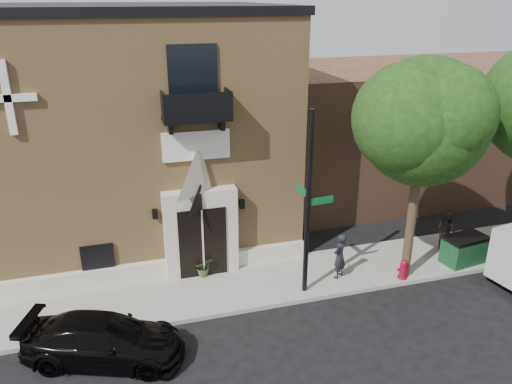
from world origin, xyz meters
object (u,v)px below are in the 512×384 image
at_px(fire_hydrant, 403,269).
at_px(pedestrian_near, 340,256).
at_px(black_sedan, 104,340).
at_px(dumpster, 464,249).
at_px(pedestrian_far, 446,230).
at_px(street_sign, 308,205).

height_order(fire_hydrant, pedestrian_near, pedestrian_near).
relative_size(black_sedan, pedestrian_near, 2.65).
relative_size(fire_hydrant, pedestrian_near, 0.43).
bearing_deg(fire_hydrant, black_sedan, -173.03).
height_order(dumpster, pedestrian_far, pedestrian_far).
bearing_deg(black_sedan, pedestrian_near, -56.46).
xyz_separation_m(street_sign, pedestrian_near, (1.47, 0.45, -2.33)).
distance_m(fire_hydrant, pedestrian_near, 2.33).
relative_size(street_sign, fire_hydrant, 8.56).
distance_m(black_sedan, fire_hydrant, 10.34).
relative_size(street_sign, pedestrian_near, 3.72).
distance_m(black_sedan, pedestrian_far, 13.32).
xyz_separation_m(fire_hydrant, pedestrian_far, (2.78, 1.47, 0.47)).
distance_m(dumpster, pedestrian_near, 5.02).
relative_size(black_sedan, fire_hydrant, 6.10).
distance_m(street_sign, pedestrian_far, 6.93).
bearing_deg(pedestrian_far, pedestrian_near, 93.28).
bearing_deg(dumpster, fire_hydrant, 179.27).
xyz_separation_m(black_sedan, pedestrian_near, (8.10, 1.99, 0.34)).
bearing_deg(pedestrian_far, dumpster, 177.84).
bearing_deg(fire_hydrant, dumpster, 7.90).
bearing_deg(pedestrian_far, street_sign, 95.28).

